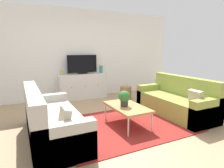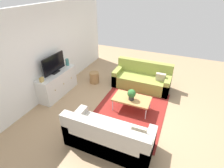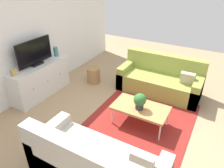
{
  "view_description": "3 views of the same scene",
  "coord_description": "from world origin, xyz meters",
  "px_view_note": "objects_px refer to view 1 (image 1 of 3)",
  "views": [
    {
      "loc": [
        -1.82,
        -3.27,
        1.49
      ],
      "look_at": [
        0.0,
        0.42,
        0.74
      ],
      "focal_mm": 30.5,
      "sensor_mm": 36.0,
      "label": 1
    },
    {
      "loc": [
        -3.83,
        -1.22,
        3.21
      ],
      "look_at": [
        0.0,
        0.42,
        0.74
      ],
      "focal_mm": 28.03,
      "sensor_mm": 36.0,
      "label": 2
    },
    {
      "loc": [
        -3.0,
        -1.27,
        2.67
      ],
      "look_at": [
        0.0,
        0.42,
        0.74
      ],
      "focal_mm": 33.78,
      "sensor_mm": 36.0,
      "label": 3
    }
  ],
  "objects_px": {
    "couch_right_side": "(177,102)",
    "potted_plant": "(124,98)",
    "flat_screen_tv": "(82,64)",
    "wicker_basket": "(126,93)",
    "coffee_table": "(127,107)",
    "couch_left_side": "(49,123)",
    "mantel_clock": "(62,73)",
    "glass_vase": "(101,69)",
    "tv_console": "(83,86)"
  },
  "relations": [
    {
      "from": "coffee_table",
      "to": "wicker_basket",
      "type": "xyz_separation_m",
      "value": [
        0.97,
        1.71,
        -0.17
      ]
    },
    {
      "from": "potted_plant",
      "to": "flat_screen_tv",
      "type": "relative_size",
      "value": 0.34
    },
    {
      "from": "couch_left_side",
      "to": "coffee_table",
      "type": "height_order",
      "value": "couch_left_side"
    },
    {
      "from": "wicker_basket",
      "to": "couch_right_side",
      "type": "bearing_deg",
      "value": -75.69
    },
    {
      "from": "glass_vase",
      "to": "wicker_basket",
      "type": "relative_size",
      "value": 0.56
    },
    {
      "from": "couch_right_side",
      "to": "tv_console",
      "type": "xyz_separation_m",
      "value": [
        -1.52,
        2.37,
        0.09
      ]
    },
    {
      "from": "glass_vase",
      "to": "wicker_basket",
      "type": "bearing_deg",
      "value": -55.76
    },
    {
      "from": "tv_console",
      "to": "glass_vase",
      "type": "distance_m",
      "value": 0.78
    },
    {
      "from": "coffee_table",
      "to": "flat_screen_tv",
      "type": "relative_size",
      "value": 1.13
    },
    {
      "from": "glass_vase",
      "to": "flat_screen_tv",
      "type": "bearing_deg",
      "value": 178.11
    },
    {
      "from": "coffee_table",
      "to": "couch_right_side",
      "type": "bearing_deg",
      "value": 2.37
    },
    {
      "from": "flat_screen_tv",
      "to": "wicker_basket",
      "type": "height_order",
      "value": "flat_screen_tv"
    },
    {
      "from": "glass_vase",
      "to": "couch_left_side",
      "type": "bearing_deg",
      "value": -129.55
    },
    {
      "from": "tv_console",
      "to": "flat_screen_tv",
      "type": "relative_size",
      "value": 1.6
    },
    {
      "from": "mantel_clock",
      "to": "wicker_basket",
      "type": "distance_m",
      "value": 1.95
    },
    {
      "from": "glass_vase",
      "to": "mantel_clock",
      "type": "distance_m",
      "value": 1.21
    },
    {
      "from": "couch_right_side",
      "to": "wicker_basket",
      "type": "height_order",
      "value": "couch_right_side"
    },
    {
      "from": "tv_console",
      "to": "flat_screen_tv",
      "type": "xyz_separation_m",
      "value": [
        0.0,
        0.02,
        0.66
      ]
    },
    {
      "from": "potted_plant",
      "to": "couch_left_side",
      "type": "bearing_deg",
      "value": 177.7
    },
    {
      "from": "flat_screen_tv",
      "to": "potted_plant",
      "type": "bearing_deg",
      "value": -88.53
    },
    {
      "from": "tv_console",
      "to": "glass_vase",
      "type": "xyz_separation_m",
      "value": [
        0.61,
        0.0,
        0.49
      ]
    },
    {
      "from": "potted_plant",
      "to": "wicker_basket",
      "type": "xyz_separation_m",
      "value": [
        1.03,
        1.71,
        -0.37
      ]
    },
    {
      "from": "mantel_clock",
      "to": "potted_plant",
      "type": "bearing_deg",
      "value": -74.6
    },
    {
      "from": "couch_left_side",
      "to": "wicker_basket",
      "type": "bearing_deg",
      "value": 34.03
    },
    {
      "from": "couch_right_side",
      "to": "potted_plant",
      "type": "distance_m",
      "value": 1.48
    },
    {
      "from": "coffee_table",
      "to": "tv_console",
      "type": "relative_size",
      "value": 0.71
    },
    {
      "from": "potted_plant",
      "to": "glass_vase",
      "type": "height_order",
      "value": "glass_vase"
    },
    {
      "from": "couch_right_side",
      "to": "potted_plant",
      "type": "xyz_separation_m",
      "value": [
        -1.46,
        -0.06,
        0.28
      ]
    },
    {
      "from": "couch_left_side",
      "to": "potted_plant",
      "type": "height_order",
      "value": "couch_left_side"
    },
    {
      "from": "couch_left_side",
      "to": "potted_plant",
      "type": "distance_m",
      "value": 1.45
    },
    {
      "from": "tv_console",
      "to": "mantel_clock",
      "type": "height_order",
      "value": "mantel_clock"
    },
    {
      "from": "glass_vase",
      "to": "couch_right_side",
      "type": "bearing_deg",
      "value": -68.99
    },
    {
      "from": "couch_left_side",
      "to": "potted_plant",
      "type": "relative_size",
      "value": 6.09
    },
    {
      "from": "couch_left_side",
      "to": "couch_right_side",
      "type": "distance_m",
      "value": 2.87
    },
    {
      "from": "mantel_clock",
      "to": "wicker_basket",
      "type": "bearing_deg",
      "value": -22.9
    },
    {
      "from": "wicker_basket",
      "to": "flat_screen_tv",
      "type": "bearing_deg",
      "value": 146.0
    },
    {
      "from": "couch_right_side",
      "to": "flat_screen_tv",
      "type": "xyz_separation_m",
      "value": [
        -1.52,
        2.39,
        0.76
      ]
    },
    {
      "from": "couch_left_side",
      "to": "mantel_clock",
      "type": "relative_size",
      "value": 14.57
    },
    {
      "from": "coffee_table",
      "to": "potted_plant",
      "type": "bearing_deg",
      "value": 179.03
    },
    {
      "from": "couch_right_side",
      "to": "wicker_basket",
      "type": "distance_m",
      "value": 1.71
    },
    {
      "from": "coffee_table",
      "to": "potted_plant",
      "type": "relative_size",
      "value": 3.3
    },
    {
      "from": "couch_left_side",
      "to": "couch_right_side",
      "type": "relative_size",
      "value": 1.0
    },
    {
      "from": "couch_right_side",
      "to": "coffee_table",
      "type": "bearing_deg",
      "value": -177.63
    },
    {
      "from": "couch_right_side",
      "to": "glass_vase",
      "type": "xyz_separation_m",
      "value": [
        -0.91,
        2.37,
        0.59
      ]
    },
    {
      "from": "potted_plant",
      "to": "wicker_basket",
      "type": "relative_size",
      "value": 0.78
    },
    {
      "from": "glass_vase",
      "to": "tv_console",
      "type": "bearing_deg",
      "value": -180.0
    },
    {
      "from": "tv_console",
      "to": "glass_vase",
      "type": "bearing_deg",
      "value": 0.0
    },
    {
      "from": "coffee_table",
      "to": "glass_vase",
      "type": "height_order",
      "value": "glass_vase"
    },
    {
      "from": "mantel_clock",
      "to": "glass_vase",
      "type": "bearing_deg",
      "value": 0.0
    },
    {
      "from": "coffee_table",
      "to": "flat_screen_tv",
      "type": "distance_m",
      "value": 2.55
    }
  ]
}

